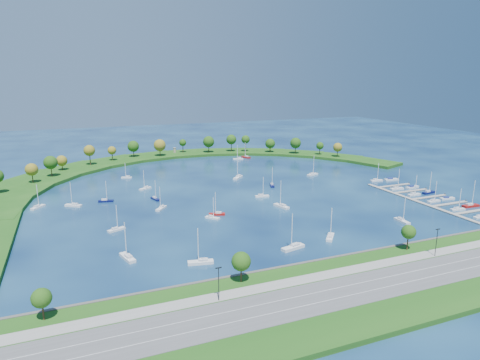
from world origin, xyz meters
name	(u,v)px	position (x,y,z in m)	size (l,w,h in m)	color
ground	(235,189)	(0.00, 0.00, 0.00)	(700.00, 700.00, 0.00)	#06153B
south_shoreline	(381,283)	(0.03, -122.88, 1.00)	(420.00, 43.10, 11.60)	#1A4B14
breakwater	(140,177)	(-46.33, 48.72, 0.99)	(286.74, 247.64, 2.00)	#1A4B14
breakwater_trees	(180,148)	(-9.00, 89.95, 10.56)	(237.07, 92.45, 14.29)	#382314
harbor_tower	(175,150)	(-6.44, 119.98, 4.14)	(2.60, 2.60, 4.17)	gray
dock_system	(432,201)	(85.30, -61.00, 0.35)	(24.28, 82.00, 1.60)	gray
moored_boat_0	(402,220)	(48.33, -79.39, 0.91)	(2.70, 8.40, 12.20)	white
moored_boat_1	(312,174)	(59.92, 14.10, 0.93)	(8.94, 5.11, 12.67)	white
moored_boat_2	(262,195)	(7.61, -19.81, 0.88)	(7.78, 3.36, 11.07)	white
moored_boat_3	(74,205)	(-86.28, 0.04, 0.92)	(8.37, 6.63, 12.44)	white
moored_boat_4	(217,213)	(-24.54, -39.42, 0.88)	(7.83, 4.41, 11.10)	#99130D
moored_boat_5	(127,177)	(-53.85, 51.67, 0.85)	(6.95, 4.22, 9.89)	white
moored_boat_6	(128,257)	(-69.66, -73.61, 0.96)	(4.94, 9.60, 13.59)	white
moored_boat_7	(145,188)	(-47.63, 19.76, 0.89)	(7.62, 6.00, 11.30)	white
moored_boat_8	(282,206)	(8.81, -40.15, 0.95)	(4.95, 9.54, 13.50)	white
moored_boat_9	(116,229)	(-70.27, -42.91, 0.88)	(7.69, 5.00, 11.01)	white
moored_boat_10	(330,236)	(7.77, -83.88, 0.92)	(7.26, 7.99, 12.42)	white
moored_boat_11	(212,217)	(-28.16, -43.48, 0.86)	(6.01, 6.39, 10.08)	white
moored_boat_12	(246,157)	(43.22, 86.72, 0.92)	(5.53, 8.70, 12.42)	#99130D
moored_boat_13	(155,198)	(-46.36, -3.45, 0.87)	(4.01, 7.47, 10.58)	#0A0E41
moored_boat_14	(38,207)	(-102.56, 3.46, 0.90)	(6.83, 7.73, 11.89)	white
moored_boat_15	(106,200)	(-70.77, 2.31, 0.88)	(7.85, 3.98, 11.12)	#0A0E41
moored_boat_16	(161,208)	(-46.83, -20.79, 0.89)	(6.60, 7.50, 11.52)	white
moored_boat_17	(238,158)	(34.90, 82.41, 0.90)	(8.25, 4.64, 11.69)	white
moored_boat_18	(272,185)	(22.94, -1.01, 0.89)	(4.75, 8.04, 11.42)	#0A0E41
moored_boat_19	(293,247)	(-11.06, -87.61, 0.97)	(9.94, 4.68, 14.09)	white
moored_boat_20	(201,261)	(-46.76, -86.87, 0.94)	(9.19, 4.22, 13.04)	white
moored_boat_21	(238,177)	(11.53, 24.36, 0.99)	(8.93, 9.21, 14.74)	white
docked_boat_0	(480,216)	(85.54, -88.30, 0.87)	(7.33, 2.32, 10.66)	white
docked_boat_2	(458,209)	(85.54, -76.17, 0.87)	(7.52, 3.15, 10.72)	white
docked_boat_3	(471,205)	(96.00, -74.59, 0.95)	(9.27, 3.08, 13.43)	#99130D
docked_boat_4	(434,200)	(85.53, -61.53, 0.88)	(7.69, 2.49, 11.16)	white
docked_boat_5	(447,198)	(95.99, -60.45, 0.59)	(8.16, 3.32, 1.62)	white
docked_boat_6	(414,194)	(85.53, -48.06, 0.88)	(7.65, 2.19, 11.22)	white
docked_boat_7	(429,192)	(96.02, -47.94, 0.91)	(8.54, 3.45, 12.19)	#0A0E41
docked_boat_8	(397,188)	(85.52, -34.94, 0.91)	(8.32, 2.88, 12.02)	white
docked_boat_9	(412,187)	(95.97, -35.84, 0.67)	(9.23, 3.80, 1.83)	white
docked_boat_10	(376,180)	(87.93, -14.65, 0.89)	(7.99, 3.18, 11.43)	white
docked_boat_11	(391,179)	(97.87, -16.19, 0.67)	(9.10, 3.25, 1.82)	white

